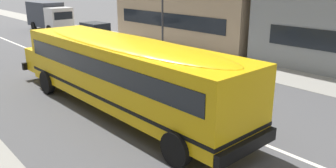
{
  "coord_description": "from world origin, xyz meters",
  "views": [
    {
      "loc": [
        10.62,
        -8.69,
        4.99
      ],
      "look_at": [
        1.72,
        -0.87,
        1.34
      ],
      "focal_mm": 36.27,
      "sensor_mm": 36.0,
      "label": 1
    }
  ],
  "objects": [
    {
      "name": "school_bus",
      "position": [
        -0.11,
        -1.75,
        1.75
      ],
      "size": [
        13.21,
        3.13,
        2.95
      ],
      "rotation": [
        0.0,
        0.0,
        3.16
      ],
      "color": "yellow",
      "rests_on": "ground_plane"
    },
    {
      "name": "sidewalk_far",
      "position": [
        0.0,
        7.69,
        0.01
      ],
      "size": [
        120.0,
        3.0,
        0.01
      ],
      "primitive_type": "cube",
      "color": "gray",
      "rests_on": "ground_plane"
    },
    {
      "name": "parked_car_white_past_driveway",
      "position": [
        -14.07,
        5.16,
        0.84
      ],
      "size": [
        3.99,
        2.06,
        1.64
      ],
      "rotation": [
        0.0,
        0.0,
        0.06
      ],
      "color": "silver",
      "rests_on": "ground_plane"
    },
    {
      "name": "box_truck",
      "position": [
        -23.49,
        5.21,
        1.54
      ],
      "size": [
        6.12,
        2.65,
        2.82
      ],
      "rotation": [
        0.0,
        0.0,
        0.04
      ],
      "color": "silver",
      "rests_on": "ground_plane"
    },
    {
      "name": "lane_centreline",
      "position": [
        0.0,
        0.0,
        0.0
      ],
      "size": [
        110.0,
        0.16,
        0.01
      ],
      "primitive_type": "cube",
      "color": "silver",
      "rests_on": "ground_plane"
    },
    {
      "name": "ground_plane",
      "position": [
        0.0,
        0.0,
        0.0
      ],
      "size": [
        400.0,
        400.0,
        0.0
      ],
      "primitive_type": "plane",
      "color": "#4C4C4F"
    }
  ]
}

